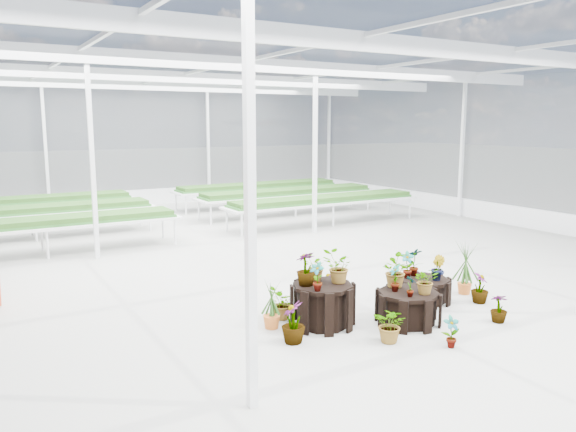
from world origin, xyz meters
TOP-DOWN VIEW (x-y plane):
  - ground_plane at (0.00, 0.00)m, footprint 24.00×24.00m
  - greenhouse_shell at (0.00, 0.00)m, footprint 18.00×24.00m
  - steel_frame at (0.00, 0.00)m, footprint 18.00×24.00m
  - nursery_benches at (0.00, 7.20)m, footprint 16.00×7.00m
  - plinth_tall at (-0.93, -2.29)m, footprint 1.27×1.27m
  - plinth_mid at (0.27, -2.89)m, footprint 1.07×1.07m
  - plinth_low at (1.27, -2.19)m, footprint 1.21×1.21m
  - nursery_plants at (0.04, -2.38)m, footprint 4.48×2.82m

SIDE VIEW (x-z plane):
  - ground_plane at x=0.00m, z-range 0.00..0.00m
  - plinth_low at x=1.27m, z-range 0.00..0.41m
  - plinth_mid at x=0.27m, z-range 0.00..0.52m
  - plinth_tall at x=-0.93m, z-range 0.00..0.66m
  - nursery_benches at x=0.00m, z-range 0.00..0.84m
  - nursery_plants at x=0.04m, z-range -0.07..1.12m
  - greenhouse_shell at x=0.00m, z-range 0.00..4.50m
  - steel_frame at x=0.00m, z-range 0.00..4.50m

